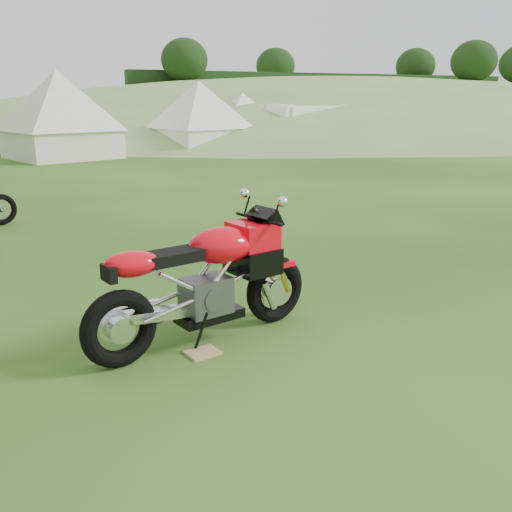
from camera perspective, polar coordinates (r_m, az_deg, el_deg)
name	(u,v)px	position (r m, az deg, el deg)	size (l,w,h in m)	color
ground	(279,319)	(5.90, 2.35, -6.28)	(120.00, 120.00, 0.00)	#1A430E
hillside	(333,124)	(52.15, 7.73, 12.91)	(80.00, 64.00, 8.00)	#6F934A
hedgerow	(333,124)	(52.15, 7.73, 12.91)	(36.00, 1.20, 8.60)	black
sport_motorcycle	(203,272)	(5.17, -5.28, -1.65)	(2.23, 0.56, 1.34)	red
plywood_board	(203,353)	(5.14, -5.35, -9.60)	(0.28, 0.22, 0.02)	tan
tent_left	(60,118)	(23.12, -19.02, 12.91)	(3.43, 3.43, 2.98)	white
tent_mid	(199,118)	(25.19, -5.67, 13.60)	(3.23, 3.23, 2.80)	white
tent_right	(243,118)	(28.84, -1.31, 13.62)	(2.92, 2.92, 2.53)	white
caravan	(307,126)	(27.92, 5.10, 12.86)	(4.08, 1.82, 1.91)	white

